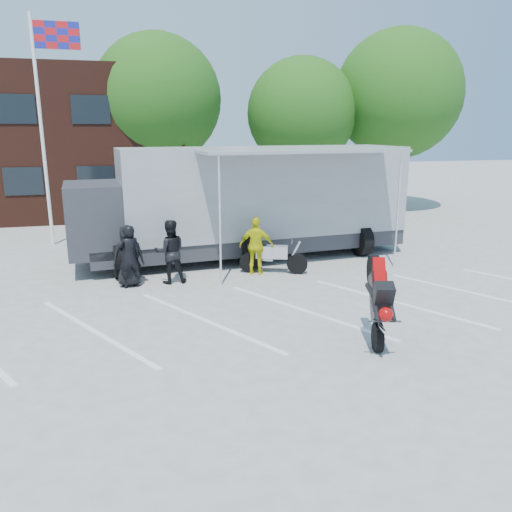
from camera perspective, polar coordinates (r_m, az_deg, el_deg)
name	(u,v)px	position (r m, az deg, el deg)	size (l,w,h in m)	color
ground	(312,327)	(11.02, 6.46, -8.11)	(100.00, 100.00, 0.00)	#ABABA6
parking_bay_lines	(297,311)	(11.89, 4.73, -6.33)	(18.00, 5.00, 0.01)	white
flagpole	(47,104)	(19.67, -22.81, 15.77)	(1.61, 0.12, 8.00)	white
tree_left	(158,99)	(25.58, -11.19, 17.14)	(6.12, 6.12, 8.64)	#382314
tree_mid	(302,113)	(26.01, 5.24, 15.92)	(5.44, 5.44, 7.68)	#382314
tree_right	(398,95)	(27.69, 15.91, 17.29)	(6.46, 6.46, 9.12)	#382314
transporter_truck	(251,256)	(16.88, -0.62, -0.05)	(11.38, 5.48, 3.62)	#969A9E
parked_motorcycle	(273,273)	(14.96, 1.99, -1.96)	(0.69, 2.07, 1.09)	silver
stunt_bike_rider	(371,337)	(10.73, 12.98, -9.06)	(0.77, 1.65, 1.94)	black
spectator_leather_a	(128,256)	(13.97, -14.37, 0.03)	(0.83, 0.54, 1.70)	black
spectator_leather_b	(129,257)	(13.83, -14.27, -0.07)	(0.63, 0.41, 1.72)	black
spectator_leather_c	(170,252)	(14.00, -9.79, 0.48)	(0.87, 0.68, 1.78)	black
spectator_hivis	(256,246)	(14.63, 0.05, 1.16)	(1.01, 0.42, 1.72)	#D5D70B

